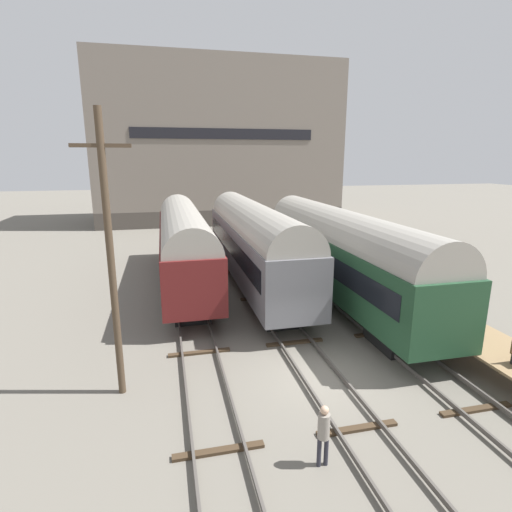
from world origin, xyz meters
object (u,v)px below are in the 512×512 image
Objects in this scene: person_worker at (324,430)px; train_car_green at (340,250)px; train_car_grey at (253,240)px; train_car_maroon at (184,241)px; utility_pole at (111,256)px.

train_car_green is at bearing 63.84° from person_worker.
train_car_grey reaches higher than train_car_green.
train_car_maroon reaches higher than person_worker.
utility_pole is (-5.56, 4.85, 3.86)m from person_worker.
train_car_green is (8.48, -5.03, 0.07)m from train_car_maroon.
train_car_grey reaches higher than person_worker.
train_car_grey is (-4.24, 3.62, 0.07)m from train_car_green.
person_worker is at bearing -41.11° from utility_pole.
train_car_maroon is 17.20m from person_worker.
person_worker is 0.19× the size of utility_pole.
person_worker is 8.33m from utility_pole.
train_car_grey reaches higher than train_car_maroon.
train_car_green reaches higher than person_worker.
person_worker is at bearing -81.10° from train_car_maroon.
utility_pole reaches higher than train_car_green.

